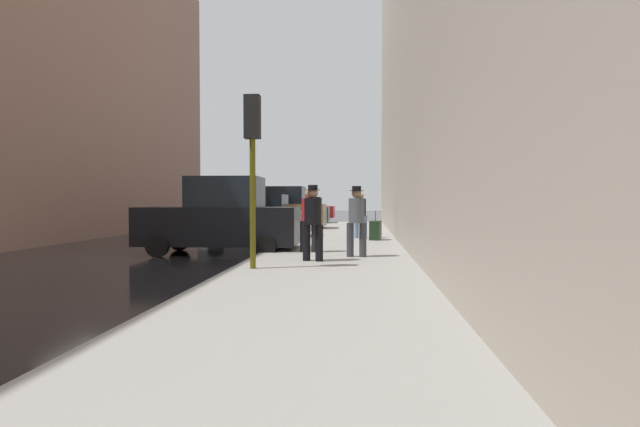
{
  "coord_description": "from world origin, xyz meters",
  "views": [
    {
      "loc": [
        6.77,
        -12.49,
        1.58
      ],
      "look_at": [
        5.27,
        5.25,
        1.09
      ],
      "focal_mm": 28.0,
      "sensor_mm": 36.0,
      "label": 1
    }
  ],
  "objects_px": {
    "parked_bronze_suv": "(281,211)",
    "fire_hydrant": "(295,231)",
    "pedestrian_with_beanie": "(357,218)",
    "pedestrian_in_jeans": "(361,213)",
    "pedestrian_in_red_jacket": "(309,217)",
    "pedestrian_with_fedora": "(313,219)",
    "parked_gray_coupe": "(258,218)",
    "traffic_light": "(253,143)",
    "parked_red_hatchback": "(306,210)",
    "rolling_suitcase": "(375,230)",
    "parked_black_suv": "(221,219)",
    "parked_dark_green_sedan": "(296,211)"
  },
  "relations": [
    {
      "from": "parked_red_hatchback",
      "to": "pedestrian_in_red_jacket",
      "type": "bearing_deg",
      "value": -83.42
    },
    {
      "from": "parked_gray_coupe",
      "to": "fire_hydrant",
      "type": "height_order",
      "value": "parked_gray_coupe"
    },
    {
      "from": "pedestrian_in_red_jacket",
      "to": "pedestrian_with_fedora",
      "type": "xyz_separation_m",
      "value": [
        0.3,
        -1.99,
        0.03
      ]
    },
    {
      "from": "pedestrian_with_fedora",
      "to": "parked_bronze_suv",
      "type": "bearing_deg",
      "value": 102.51
    },
    {
      "from": "parked_bronze_suv",
      "to": "traffic_light",
      "type": "distance_m",
      "value": 14.99
    },
    {
      "from": "parked_gray_coupe",
      "to": "pedestrian_with_fedora",
      "type": "relative_size",
      "value": 2.38
    },
    {
      "from": "traffic_light",
      "to": "pedestrian_with_fedora",
      "type": "bearing_deg",
      "value": 50.62
    },
    {
      "from": "fire_hydrant",
      "to": "traffic_light",
      "type": "relative_size",
      "value": 0.2
    },
    {
      "from": "pedestrian_in_red_jacket",
      "to": "pedestrian_with_beanie",
      "type": "relative_size",
      "value": 0.96
    },
    {
      "from": "parked_red_hatchback",
      "to": "rolling_suitcase",
      "type": "bearing_deg",
      "value": -76.31
    },
    {
      "from": "parked_gray_coupe",
      "to": "rolling_suitcase",
      "type": "relative_size",
      "value": 4.06
    },
    {
      "from": "parked_red_hatchback",
      "to": "pedestrian_in_red_jacket",
      "type": "relative_size",
      "value": 2.48
    },
    {
      "from": "parked_dark_green_sedan",
      "to": "pedestrian_with_beanie",
      "type": "height_order",
      "value": "pedestrian_with_beanie"
    },
    {
      "from": "parked_bronze_suv",
      "to": "fire_hydrant",
      "type": "relative_size",
      "value": 6.58
    },
    {
      "from": "parked_dark_green_sedan",
      "to": "traffic_light",
      "type": "relative_size",
      "value": 1.17
    },
    {
      "from": "traffic_light",
      "to": "pedestrian_with_beanie",
      "type": "height_order",
      "value": "traffic_light"
    },
    {
      "from": "pedestrian_in_jeans",
      "to": "fire_hydrant",
      "type": "bearing_deg",
      "value": -148.63
    },
    {
      "from": "pedestrian_in_red_jacket",
      "to": "rolling_suitcase",
      "type": "height_order",
      "value": "pedestrian_in_red_jacket"
    },
    {
      "from": "pedestrian_in_jeans",
      "to": "traffic_light",
      "type": "bearing_deg",
      "value": -104.76
    },
    {
      "from": "parked_red_hatchback",
      "to": "fire_hydrant",
      "type": "xyz_separation_m",
      "value": [
        1.8,
        -19.5,
        -0.35
      ]
    },
    {
      "from": "rolling_suitcase",
      "to": "pedestrian_in_red_jacket",
      "type": "bearing_deg",
      "value": -114.19
    },
    {
      "from": "fire_hydrant",
      "to": "pedestrian_in_red_jacket",
      "type": "distance_m",
      "value": 3.8
    },
    {
      "from": "parked_bronze_suv",
      "to": "parked_dark_green_sedan",
      "type": "height_order",
      "value": "parked_bronze_suv"
    },
    {
      "from": "pedestrian_with_fedora",
      "to": "parked_gray_coupe",
      "type": "bearing_deg",
      "value": 110.71
    },
    {
      "from": "parked_red_hatchback",
      "to": "pedestrian_in_red_jacket",
      "type": "height_order",
      "value": "pedestrian_in_red_jacket"
    },
    {
      "from": "parked_dark_green_sedan",
      "to": "fire_hydrant",
      "type": "distance_m",
      "value": 13.96
    },
    {
      "from": "parked_red_hatchback",
      "to": "rolling_suitcase",
      "type": "relative_size",
      "value": 4.07
    },
    {
      "from": "pedestrian_with_fedora",
      "to": "rolling_suitcase",
      "type": "xyz_separation_m",
      "value": [
        1.62,
        6.27,
        -0.65
      ]
    },
    {
      "from": "parked_black_suv",
      "to": "parked_bronze_suv",
      "type": "relative_size",
      "value": 1.0
    },
    {
      "from": "parked_bronze_suv",
      "to": "parked_black_suv",
      "type": "bearing_deg",
      "value": -90.0
    },
    {
      "from": "parked_gray_coupe",
      "to": "pedestrian_in_red_jacket",
      "type": "xyz_separation_m",
      "value": [
        2.67,
        -5.88,
        0.26
      ]
    },
    {
      "from": "fire_hydrant",
      "to": "rolling_suitcase",
      "type": "distance_m",
      "value": 2.86
    },
    {
      "from": "parked_red_hatchback",
      "to": "pedestrian_with_fedora",
      "type": "xyz_separation_m",
      "value": [
        2.97,
        -25.14,
        0.29
      ]
    },
    {
      "from": "parked_dark_green_sedan",
      "to": "traffic_light",
      "type": "bearing_deg",
      "value": -84.92
    },
    {
      "from": "pedestrian_in_jeans",
      "to": "parked_red_hatchback",
      "type": "bearing_deg",
      "value": 102.64
    },
    {
      "from": "traffic_light",
      "to": "pedestrian_with_fedora",
      "type": "distance_m",
      "value": 2.4
    },
    {
      "from": "pedestrian_with_beanie",
      "to": "pedestrian_in_jeans",
      "type": "bearing_deg",
      "value": 89.25
    },
    {
      "from": "pedestrian_in_red_jacket",
      "to": "pedestrian_in_jeans",
      "type": "bearing_deg",
      "value": 74.54
    },
    {
      "from": "parked_red_hatchback",
      "to": "traffic_light",
      "type": "distance_m",
      "value": 26.63
    },
    {
      "from": "parked_dark_green_sedan",
      "to": "pedestrian_with_fedora",
      "type": "xyz_separation_m",
      "value": [
        2.97,
        -19.48,
        0.29
      ]
    },
    {
      "from": "rolling_suitcase",
      "to": "pedestrian_with_fedora",
      "type": "bearing_deg",
      "value": -104.49
    },
    {
      "from": "parked_red_hatchback",
      "to": "pedestrian_with_beanie",
      "type": "xyz_separation_m",
      "value": [
        3.98,
        -24.19,
        0.29
      ]
    },
    {
      "from": "parked_black_suv",
      "to": "pedestrian_in_jeans",
      "type": "distance_m",
      "value": 5.94
    },
    {
      "from": "parked_gray_coupe",
      "to": "traffic_light",
      "type": "bearing_deg",
      "value": -78.65
    },
    {
      "from": "pedestrian_with_beanie",
      "to": "rolling_suitcase",
      "type": "bearing_deg",
      "value": 83.44
    },
    {
      "from": "traffic_light",
      "to": "parked_black_suv",
      "type": "bearing_deg",
      "value": 114.61
    },
    {
      "from": "fire_hydrant",
      "to": "pedestrian_in_jeans",
      "type": "xyz_separation_m",
      "value": [
        2.26,
        1.38,
        0.61
      ]
    },
    {
      "from": "parked_dark_green_sedan",
      "to": "traffic_light",
      "type": "xyz_separation_m",
      "value": [
        1.85,
        -20.84,
        1.91
      ]
    },
    {
      "from": "pedestrian_in_red_jacket",
      "to": "parked_bronze_suv",
      "type": "bearing_deg",
      "value": 103.17
    },
    {
      "from": "fire_hydrant",
      "to": "traffic_light",
      "type": "height_order",
      "value": "traffic_light"
    }
  ]
}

